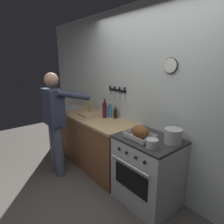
{
  "coord_description": "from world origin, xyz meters",
  "views": [
    {
      "loc": [
        1.65,
        -0.76,
        1.84
      ],
      "look_at": [
        -0.35,
        0.85,
        1.14
      ],
      "focal_mm": 30.93,
      "sensor_mm": 36.0,
      "label": 1
    }
  ],
  "objects_px": {
    "bottle_soy_sauce": "(115,113)",
    "bottle_wine_red": "(105,110)",
    "stock_pot": "(173,136)",
    "cutting_board": "(87,114)",
    "bottle_vinegar": "(89,106)",
    "saucepan": "(152,144)",
    "person_cook": "(56,118)",
    "stove": "(148,171)",
    "bottle_dish_soap": "(110,111)",
    "roasting_pan": "(140,133)"
  },
  "relations": [
    {
      "from": "bottle_soy_sauce",
      "to": "bottle_wine_red",
      "type": "height_order",
      "value": "bottle_wine_red"
    },
    {
      "from": "stock_pot",
      "to": "cutting_board",
      "type": "relative_size",
      "value": 0.57
    },
    {
      "from": "cutting_board",
      "to": "bottle_soy_sauce",
      "type": "xyz_separation_m",
      "value": [
        0.46,
        0.26,
        0.07
      ]
    },
    {
      "from": "bottle_soy_sauce",
      "to": "stock_pot",
      "type": "bearing_deg",
      "value": -5.71
    },
    {
      "from": "bottle_wine_red",
      "to": "bottle_vinegar",
      "type": "distance_m",
      "value": 0.47
    },
    {
      "from": "saucepan",
      "to": "cutting_board",
      "type": "distance_m",
      "value": 1.59
    },
    {
      "from": "person_cook",
      "to": "cutting_board",
      "type": "distance_m",
      "value": 0.59
    },
    {
      "from": "stove",
      "to": "saucepan",
      "type": "bearing_deg",
      "value": -44.26
    },
    {
      "from": "saucepan",
      "to": "bottle_wine_red",
      "type": "distance_m",
      "value": 1.28
    },
    {
      "from": "saucepan",
      "to": "bottle_vinegar",
      "type": "bearing_deg",
      "value": 170.65
    },
    {
      "from": "cutting_board",
      "to": "bottle_dish_soap",
      "type": "distance_m",
      "value": 0.42
    },
    {
      "from": "saucepan",
      "to": "bottle_dish_soap",
      "type": "height_order",
      "value": "bottle_dish_soap"
    },
    {
      "from": "stove",
      "to": "cutting_board",
      "type": "xyz_separation_m",
      "value": [
        -1.39,
        -0.03,
        0.46
      ]
    },
    {
      "from": "cutting_board",
      "to": "stove",
      "type": "bearing_deg",
      "value": 1.16
    },
    {
      "from": "stock_pot",
      "to": "roasting_pan",
      "type": "bearing_deg",
      "value": -147.2
    },
    {
      "from": "bottle_dish_soap",
      "to": "bottle_vinegar",
      "type": "xyz_separation_m",
      "value": [
        -0.48,
        -0.1,
        0.01
      ]
    },
    {
      "from": "person_cook",
      "to": "roasting_pan",
      "type": "distance_m",
      "value": 1.41
    },
    {
      "from": "stove",
      "to": "person_cook",
      "type": "distance_m",
      "value": 1.6
    },
    {
      "from": "cutting_board",
      "to": "bottle_vinegar",
      "type": "bearing_deg",
      "value": 135.39
    },
    {
      "from": "person_cook",
      "to": "bottle_dish_soap",
      "type": "distance_m",
      "value": 0.88
    },
    {
      "from": "stove",
      "to": "stock_pot",
      "type": "relative_size",
      "value": 4.38
    },
    {
      "from": "stock_pot",
      "to": "bottle_wine_red",
      "type": "xyz_separation_m",
      "value": [
        -1.31,
        -0.01,
        0.05
      ]
    },
    {
      "from": "cutting_board",
      "to": "bottle_vinegar",
      "type": "height_order",
      "value": "bottle_vinegar"
    },
    {
      "from": "stock_pot",
      "to": "bottle_dish_soap",
      "type": "bearing_deg",
      "value": 176.36
    },
    {
      "from": "person_cook",
      "to": "bottle_dish_soap",
      "type": "height_order",
      "value": "person_cook"
    },
    {
      "from": "bottle_dish_soap",
      "to": "stove",
      "type": "bearing_deg",
      "value": -10.64
    },
    {
      "from": "person_cook",
      "to": "bottle_vinegar",
      "type": "distance_m",
      "value": 0.74
    },
    {
      "from": "bottle_vinegar",
      "to": "bottle_dish_soap",
      "type": "bearing_deg",
      "value": 11.27
    },
    {
      "from": "stock_pot",
      "to": "bottle_wine_red",
      "type": "height_order",
      "value": "bottle_wine_red"
    },
    {
      "from": "bottle_wine_red",
      "to": "cutting_board",
      "type": "bearing_deg",
      "value": -159.0
    },
    {
      "from": "bottle_soy_sauce",
      "to": "stove",
      "type": "bearing_deg",
      "value": -13.96
    },
    {
      "from": "cutting_board",
      "to": "stock_pot",
      "type": "bearing_deg",
      "value": 4.96
    },
    {
      "from": "stock_pot",
      "to": "bottle_vinegar",
      "type": "relative_size",
      "value": 0.76
    },
    {
      "from": "person_cook",
      "to": "saucepan",
      "type": "distance_m",
      "value": 1.63
    },
    {
      "from": "saucepan",
      "to": "cutting_board",
      "type": "relative_size",
      "value": 0.38
    },
    {
      "from": "stock_pot",
      "to": "cutting_board",
      "type": "xyz_separation_m",
      "value": [
        -1.64,
        -0.14,
        -0.08
      ]
    },
    {
      "from": "cutting_board",
      "to": "bottle_dish_soap",
      "type": "relative_size",
      "value": 1.45
    },
    {
      "from": "person_cook",
      "to": "stock_pot",
      "type": "relative_size",
      "value": 8.08
    },
    {
      "from": "stove",
      "to": "saucepan",
      "type": "height_order",
      "value": "saucepan"
    },
    {
      "from": "stock_pot",
      "to": "person_cook",
      "type": "bearing_deg",
      "value": -155.79
    },
    {
      "from": "stove",
      "to": "bottle_soy_sauce",
      "type": "bearing_deg",
      "value": 166.04
    },
    {
      "from": "roasting_pan",
      "to": "bottle_soy_sauce",
      "type": "relative_size",
      "value": 1.82
    },
    {
      "from": "bottle_soy_sauce",
      "to": "bottle_wine_red",
      "type": "distance_m",
      "value": 0.19
    },
    {
      "from": "bottle_dish_soap",
      "to": "person_cook",
      "type": "bearing_deg",
      "value": -112.46
    },
    {
      "from": "roasting_pan",
      "to": "bottle_dish_soap",
      "type": "distance_m",
      "value": 1.01
    },
    {
      "from": "roasting_pan",
      "to": "saucepan",
      "type": "height_order",
      "value": "roasting_pan"
    },
    {
      "from": "saucepan",
      "to": "bottle_dish_soap",
      "type": "bearing_deg",
      "value": 162.98
    },
    {
      "from": "stove",
      "to": "bottle_vinegar",
      "type": "height_order",
      "value": "bottle_vinegar"
    },
    {
      "from": "stove",
      "to": "bottle_soy_sauce",
      "type": "height_order",
      "value": "bottle_soy_sauce"
    },
    {
      "from": "roasting_pan",
      "to": "stock_pot",
      "type": "height_order",
      "value": "roasting_pan"
    }
  ]
}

